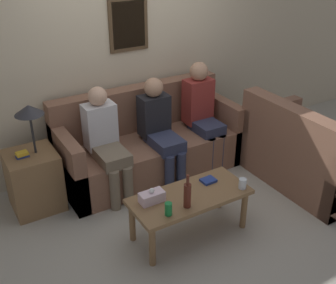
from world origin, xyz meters
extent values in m
plane|color=#ADA899|center=(0.00, 0.00, 0.00)|extent=(16.00, 16.00, 0.00)
cube|color=beige|center=(0.00, 0.98, 1.30)|extent=(9.00, 0.06, 2.60)
cube|color=#4C3823|center=(0.00, 0.94, 1.70)|extent=(0.48, 0.02, 0.60)
cube|color=#B7CCB2|center=(0.00, 0.93, 1.70)|extent=(0.40, 0.01, 0.52)
cube|color=brown|center=(0.00, 0.46, 0.23)|extent=(2.17, 0.87, 0.46)
cube|color=brown|center=(0.00, 0.80, 0.73)|extent=(2.17, 0.20, 0.54)
cube|color=brown|center=(-1.02, 0.46, 0.38)|extent=(0.14, 0.87, 0.76)
cube|color=brown|center=(1.02, 0.46, 0.38)|extent=(0.14, 0.87, 0.76)
cube|color=brown|center=(1.47, -0.64, 0.23)|extent=(0.87, 1.44, 0.46)
cube|color=brown|center=(1.14, -0.64, 0.73)|extent=(0.20, 1.44, 0.54)
cube|color=brown|center=(1.47, 0.01, 0.38)|extent=(0.87, 0.14, 0.76)
cube|color=olive|center=(-0.23, -0.73, 0.43)|extent=(1.15, 0.51, 0.04)
cylinder|color=olive|center=(-0.75, -0.93, 0.21)|extent=(0.06, 0.06, 0.41)
cylinder|color=olive|center=(0.28, -0.93, 0.21)|extent=(0.06, 0.06, 0.41)
cylinder|color=olive|center=(-0.75, -0.53, 0.21)|extent=(0.06, 0.06, 0.41)
cylinder|color=olive|center=(0.28, -0.53, 0.21)|extent=(0.06, 0.06, 0.41)
cube|color=olive|center=(-1.39, 0.48, 0.32)|extent=(0.51, 0.51, 0.64)
cylinder|color=#262628|center=(-1.32, 0.48, 0.86)|extent=(0.02, 0.02, 0.44)
cone|color=#2D2D33|center=(-1.32, 0.48, 1.11)|extent=(0.29, 0.29, 0.10)
cube|color=navy|center=(-1.46, 0.46, 0.65)|extent=(0.13, 0.08, 0.02)
cube|color=gold|center=(-1.46, 0.46, 0.67)|extent=(0.13, 0.09, 0.02)
cube|color=gold|center=(-1.46, 0.46, 0.69)|extent=(0.12, 0.09, 0.02)
cylinder|color=#562319|center=(-0.36, -0.87, 0.57)|extent=(0.07, 0.07, 0.23)
cylinder|color=#562319|center=(-0.36, -0.87, 0.74)|extent=(0.03, 0.03, 0.10)
cylinder|color=silver|center=(0.26, -0.90, 0.51)|extent=(0.08, 0.08, 0.10)
cube|color=navy|center=(0.05, -0.63, 0.47)|extent=(0.15, 0.12, 0.03)
cylinder|color=#197A38|center=(-0.56, -0.89, 0.52)|extent=(0.07, 0.07, 0.12)
cube|color=silver|center=(-0.59, -0.64, 0.50)|extent=(0.23, 0.12, 0.10)
sphere|color=white|center=(-0.59, -0.64, 0.57)|extent=(0.05, 0.05, 0.05)
cube|color=#756651|center=(-0.61, 0.25, 0.51)|extent=(0.31, 0.49, 0.14)
cylinder|color=#756651|center=(-0.68, 0.01, 0.23)|extent=(0.11, 0.11, 0.46)
cylinder|color=#756651|center=(-0.53, 0.01, 0.23)|extent=(0.11, 0.11, 0.46)
cube|color=silver|center=(-0.61, 0.49, 0.76)|extent=(0.34, 0.22, 0.50)
sphere|color=tan|center=(-0.61, 0.49, 1.11)|extent=(0.21, 0.21, 0.21)
cube|color=#2D334C|center=(0.05, 0.22, 0.51)|extent=(0.31, 0.48, 0.14)
cylinder|color=#2D334C|center=(-0.03, -0.02, 0.23)|extent=(0.11, 0.11, 0.46)
cylinder|color=#2D334C|center=(0.12, -0.02, 0.23)|extent=(0.11, 0.11, 0.46)
cube|color=black|center=(0.05, 0.46, 0.75)|extent=(0.34, 0.22, 0.48)
sphere|color=tan|center=(0.05, 0.46, 1.09)|extent=(0.22, 0.22, 0.22)
cube|color=#2D334C|center=(0.68, 0.29, 0.51)|extent=(0.31, 0.41, 0.14)
cylinder|color=#2D334C|center=(0.60, 0.08, 0.23)|extent=(0.11, 0.11, 0.46)
cylinder|color=#2D334C|center=(0.76, 0.08, 0.23)|extent=(0.11, 0.11, 0.46)
cube|color=maroon|center=(0.68, 0.49, 0.79)|extent=(0.34, 0.22, 0.55)
sphere|color=tan|center=(0.68, 0.49, 1.16)|extent=(0.22, 0.22, 0.22)
camera|label=1|loc=(-2.08, -3.44, 2.72)|focal=45.00mm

